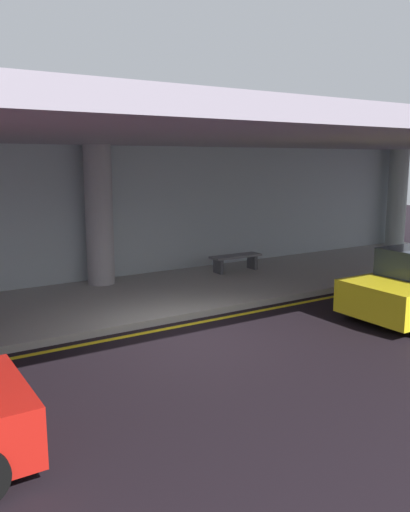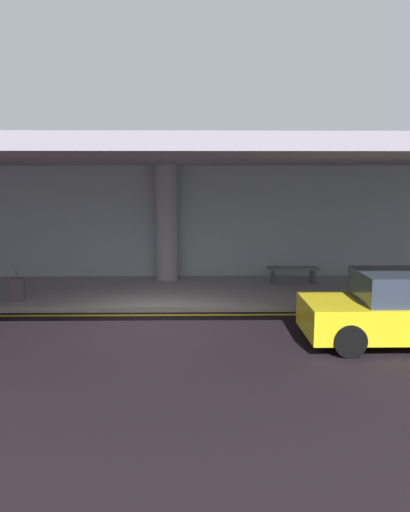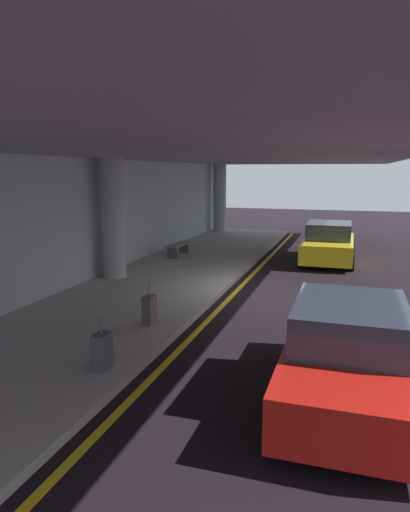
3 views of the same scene
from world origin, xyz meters
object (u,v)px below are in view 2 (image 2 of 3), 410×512
at_px(car_yellow_taxi, 405,309).
at_px(bench_metal, 293,272).
at_px(support_column_left_mid, 166,223).
at_px(suitcase_upright_secondary, 17,289).

xyz_separation_m(car_yellow_taxi, bench_metal, (-1.29, 5.59, -0.21)).
xyz_separation_m(support_column_left_mid, car_yellow_taxi, (5.26, -6.22, -1.26)).
bearing_deg(bench_metal, support_column_left_mid, 171.04).
height_order(support_column_left_mid, suitcase_upright_secondary, support_column_left_mid).
relative_size(car_yellow_taxi, suitcase_upright_secondary, 4.56).
bearing_deg(suitcase_upright_secondary, car_yellow_taxi, -39.51).
bearing_deg(support_column_left_mid, suitcase_upright_secondary, -142.55).
distance_m(suitcase_upright_secondary, bench_metal, 8.13).
bearing_deg(suitcase_upright_secondary, support_column_left_mid, 17.82).
xyz_separation_m(support_column_left_mid, bench_metal, (3.97, -0.63, -1.47)).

